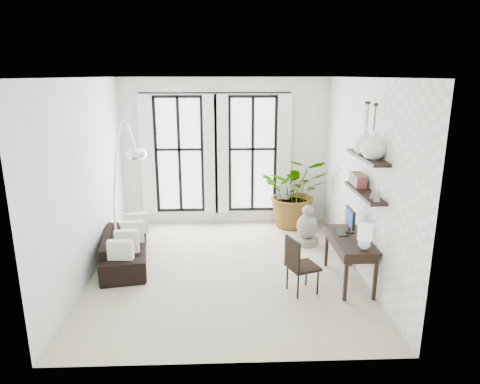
{
  "coord_description": "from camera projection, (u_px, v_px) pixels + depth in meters",
  "views": [
    {
      "loc": [
        -0.04,
        -6.77,
        3.24
      ],
      "look_at": [
        0.24,
        0.3,
        1.3
      ],
      "focal_mm": 32.0,
      "sensor_mm": 36.0,
      "label": 1
    }
  ],
  "objects": [
    {
      "name": "wall_left",
      "position": [
        86.0,
        180.0,
        6.87
      ],
      "size": [
        0.0,
        5.0,
        5.0
      ],
      "primitive_type": "plane",
      "rotation": [
        1.57,
        0.0,
        1.57
      ],
      "color": "silver",
      "rests_on": "floor"
    },
    {
      "name": "vase_a",
      "position": [
        374.0,
        146.0,
        6.09
      ],
      "size": [
        0.37,
        0.37,
        0.38
      ],
      "primitive_type": "imported",
      "color": "white",
      "rests_on": "shelf_upper"
    },
    {
      "name": "wall_back",
      "position": [
        225.0,
        152.0,
        9.37
      ],
      "size": [
        4.5,
        0.0,
        4.5
      ],
      "primitive_type": "plane",
      "rotation": [
        1.57,
        0.0,
        0.0
      ],
      "color": "white",
      "rests_on": "floor"
    },
    {
      "name": "buddha",
      "position": [
        307.0,
        228.0,
        8.38
      ],
      "size": [
        0.45,
        0.45,
        0.81
      ],
      "color": "gray",
      "rests_on": "floor"
    },
    {
      "name": "wall_shelves",
      "position": [
        365.0,
        178.0,
        6.51
      ],
      "size": [
        0.25,
        1.3,
        0.6
      ],
      "color": "black",
      "rests_on": "wall_right"
    },
    {
      "name": "throw_pillows",
      "position": [
        130.0,
        236.0,
        7.5
      ],
      "size": [
        0.4,
        1.52,
        0.4
      ],
      "color": "silver",
      "rests_on": "sofa"
    },
    {
      "name": "vase_b",
      "position": [
        365.0,
        141.0,
        6.48
      ],
      "size": [
        0.37,
        0.37,
        0.38
      ],
      "primitive_type": "imported",
      "color": "white",
      "rests_on": "shelf_upper"
    },
    {
      "name": "plant",
      "position": [
        295.0,
        192.0,
        9.29
      ],
      "size": [
        1.59,
        1.43,
        1.58
      ],
      "primitive_type": "imported",
      "rotation": [
        0.0,
        0.0,
        -0.16
      ],
      "color": "#2D7228",
      "rests_on": "floor"
    },
    {
      "name": "windows",
      "position": [
        216.0,
        155.0,
        9.3
      ],
      "size": [
        3.26,
        0.13,
        2.65
      ],
      "color": "white",
      "rests_on": "wall_back"
    },
    {
      "name": "arc_lamp",
      "position": [
        125.0,
        166.0,
        7.13
      ],
      "size": [
        0.76,
        0.54,
        2.53
      ],
      "color": "silver",
      "rests_on": "floor"
    },
    {
      "name": "wall_right",
      "position": [
        362.0,
        178.0,
        7.05
      ],
      "size": [
        0.0,
        5.0,
        5.0
      ],
      "primitive_type": "plane",
      "rotation": [
        1.57,
        0.0,
        -1.57
      ],
      "color": "white",
      "rests_on": "floor"
    },
    {
      "name": "sofa",
      "position": [
        125.0,
        248.0,
        7.56
      ],
      "size": [
        1.04,
        1.98,
        0.55
      ],
      "primitive_type": "imported",
      "rotation": [
        0.0,
        0.0,
        1.74
      ],
      "color": "black",
      "rests_on": "floor"
    },
    {
      "name": "floor",
      "position": [
        227.0,
        269.0,
        7.38
      ],
      "size": [
        5.0,
        5.0,
        0.0
      ],
      "primitive_type": "plane",
      "color": "#BAAE94",
      "rests_on": "ground"
    },
    {
      "name": "desk_chair",
      "position": [
        298.0,
        262.0,
        6.44
      ],
      "size": [
        0.54,
        0.54,
        0.9
      ],
      "rotation": [
        0.0,
        0.0,
        0.34
      ],
      "color": "black",
      "rests_on": "floor"
    },
    {
      "name": "desk",
      "position": [
        351.0,
        242.0,
        6.69
      ],
      "size": [
        0.55,
        1.29,
        1.16
      ],
      "color": "black",
      "rests_on": "floor"
    },
    {
      "name": "ceiling",
      "position": [
        225.0,
        78.0,
        6.54
      ],
      "size": [
        5.0,
        5.0,
        0.0
      ],
      "primitive_type": "plane",
      "color": "white",
      "rests_on": "wall_back"
    }
  ]
}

